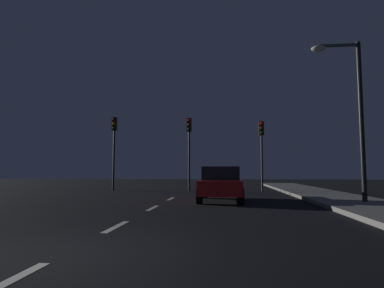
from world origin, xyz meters
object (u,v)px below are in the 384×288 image
(traffic_signal_center, at_px, (189,140))
(traffic_signal_right, at_px, (262,142))
(street_lamp_right, at_px, (352,104))
(traffic_signal_left, at_px, (114,139))
(car_stopped_ahead, at_px, (221,184))

(traffic_signal_center, height_order, traffic_signal_right, traffic_signal_center)
(traffic_signal_right, distance_m, street_lamp_right, 8.56)
(traffic_signal_center, bearing_deg, traffic_signal_right, -0.01)
(traffic_signal_right, height_order, street_lamp_right, street_lamp_right)
(traffic_signal_left, bearing_deg, street_lamp_right, -33.21)
(street_lamp_right, bearing_deg, traffic_signal_right, 107.61)
(traffic_signal_left, xyz_separation_m, street_lamp_right, (12.43, -8.13, 0.43))
(car_stopped_ahead, xyz_separation_m, street_lamp_right, (5.12, -1.17, 3.14))
(traffic_signal_right, bearing_deg, traffic_signal_center, 179.99)
(traffic_signal_right, relative_size, car_stopped_ahead, 1.15)
(car_stopped_ahead, distance_m, street_lamp_right, 6.12)
(car_stopped_ahead, bearing_deg, traffic_signal_center, 107.39)
(traffic_signal_right, bearing_deg, traffic_signal_left, 179.99)
(traffic_signal_center, bearing_deg, traffic_signal_left, 180.00)
(street_lamp_right, bearing_deg, traffic_signal_left, 146.79)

